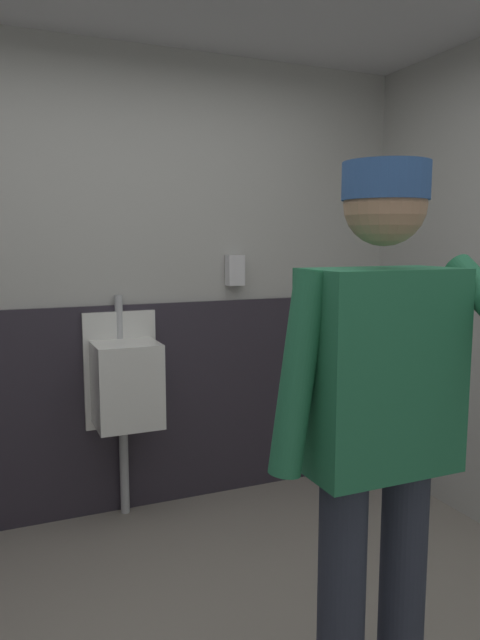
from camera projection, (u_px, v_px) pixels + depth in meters
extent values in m
cube|color=#B2B2AD|center=(116.00, 285.00, 3.30)|extent=(4.09, 0.12, 2.58)
cube|color=#2D2833|center=(122.00, 409.00, 3.33)|extent=(3.49, 0.03, 1.18)
cube|color=white|center=(120.00, 369.00, 3.28)|extent=(0.40, 0.05, 0.65)
cube|color=white|center=(127.00, 385.00, 3.13)|extent=(0.34, 0.30, 0.45)
cylinder|color=#B7BABF|center=(119.00, 317.00, 3.23)|extent=(0.04, 0.04, 0.24)
cylinder|color=#B7BABF|center=(124.00, 466.00, 3.32)|extent=(0.05, 0.05, 0.55)
cylinder|color=#2D3342|center=(341.00, 618.00, 1.72)|extent=(0.14, 0.14, 0.88)
cylinder|color=#2D3342|center=(402.00, 600.00, 1.81)|extent=(0.14, 0.14, 0.88)
cube|color=#26724C|center=(380.00, 371.00, 1.67)|extent=(0.44, 0.24, 0.58)
cylinder|color=#26724C|center=(298.00, 374.00, 1.56)|extent=(0.17, 0.09, 0.56)
sphere|color=tan|center=(385.00, 205.00, 1.61)|extent=(0.23, 0.23, 0.23)
cylinder|color=#335999|center=(386.00, 181.00, 1.60)|extent=(0.24, 0.24, 0.10)
cube|color=silver|center=(235.00, 270.00, 3.47)|extent=(0.10, 0.07, 0.18)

